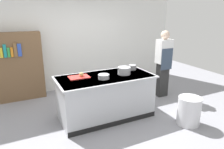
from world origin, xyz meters
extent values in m
plane|color=gray|center=(0.00, 0.00, 0.00)|extent=(10.00, 10.00, 0.00)
cube|color=white|center=(0.00, 2.10, 1.50)|extent=(6.40, 0.12, 3.00)
cube|color=#B7BABF|center=(0.00, 0.00, 0.45)|extent=(1.90, 0.90, 0.90)
cube|color=#B7BABF|center=(0.00, 0.00, 0.89)|extent=(1.98, 0.98, 0.03)
cube|color=black|center=(0.00, -0.46, 0.05)|extent=(1.90, 0.01, 0.10)
cube|color=red|center=(-0.51, 0.16, 0.91)|extent=(0.40, 0.28, 0.02)
sphere|color=tan|center=(-0.46, 0.14, 0.97)|extent=(0.09, 0.09, 0.09)
cylinder|color=#B7BABF|center=(0.42, -0.04, 0.98)|extent=(0.27, 0.27, 0.15)
cube|color=black|center=(0.27, -0.04, 1.03)|extent=(0.04, 0.02, 0.01)
cube|color=black|center=(0.57, -0.04, 1.03)|extent=(0.04, 0.02, 0.01)
cylinder|color=#99999E|center=(0.76, 0.18, 0.96)|extent=(0.18, 0.18, 0.11)
cube|color=black|center=(0.65, 0.18, 1.00)|extent=(0.04, 0.02, 0.01)
cube|color=black|center=(0.86, 0.18, 1.00)|extent=(0.04, 0.02, 0.01)
cylinder|color=#B7BABF|center=(-0.10, -0.13, 0.95)|extent=(0.22, 0.22, 0.09)
cylinder|color=silver|center=(1.34, -1.03, 0.29)|extent=(0.45, 0.45, 0.57)
cube|color=#2B2B2B|center=(1.82, 0.39, 0.45)|extent=(0.28, 0.20, 0.90)
cube|color=white|center=(1.82, 0.39, 1.20)|extent=(0.38, 0.24, 0.60)
sphere|color=beige|center=(1.82, 0.39, 1.61)|extent=(0.22, 0.22, 0.22)
cube|color=#38475B|center=(1.82, 0.27, 1.02)|extent=(0.34, 0.02, 0.54)
cube|color=brown|center=(-1.52, 1.80, 0.85)|extent=(1.10, 0.28, 1.70)
cube|color=yellow|center=(-1.87, 1.64, 1.26)|extent=(0.06, 0.03, 0.23)
cube|color=teal|center=(-1.79, 1.64, 1.30)|extent=(0.07, 0.03, 0.30)
cube|color=green|center=(-1.72, 1.64, 1.26)|extent=(0.05, 0.03, 0.22)
cube|color=orange|center=(-1.65, 1.64, 1.26)|extent=(0.05, 0.03, 0.22)
cube|color=brown|center=(-1.57, 1.64, 1.31)|extent=(0.07, 0.03, 0.33)
cube|color=#3351B7|center=(-1.48, 1.64, 1.29)|extent=(0.08, 0.03, 0.30)
camera|label=1|loc=(-1.66, -3.67, 2.16)|focal=33.20mm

